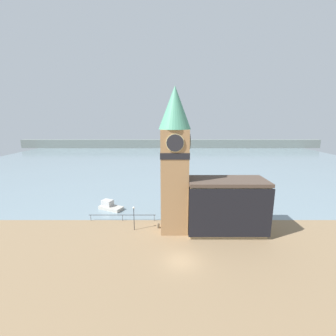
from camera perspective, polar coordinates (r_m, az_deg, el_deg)
The scene contains 9 objects.
ground_plane at distance 29.95m, azimuth 3.44°, elevation -22.49°, with size 160.00×160.00×0.00m, color #846B4C.
water at distance 97.51m, azimuth 1.03°, elevation 2.21°, with size 160.00×120.00×0.00m.
far_shoreline at distance 136.78m, azimuth 0.76°, elevation 6.18°, with size 180.00×3.00×5.00m.
pier_railing at distance 39.97m, azimuth -11.43°, elevation -11.74°, with size 11.49×0.08×1.09m.
clock_tower at distance 33.17m, azimuth 1.75°, elevation 2.63°, with size 4.65×4.65×21.65m.
pier_building at distance 35.70m, azimuth 14.62°, elevation -9.30°, with size 11.78×5.55×8.31m.
boat_near at distance 45.45m, azimuth -14.49°, elevation -9.33°, with size 5.03×3.86×1.77m.
mooring_bollard_near at distance 37.08m, azimuth -2.38°, elevation -14.35°, with size 0.38×0.38×0.83m.
lamp_post at distance 35.89m, azimuth -8.61°, elevation -11.40°, with size 0.32×0.32×3.91m.
Camera 1 is at (-1.63, -24.55, 17.08)m, focal length 24.00 mm.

